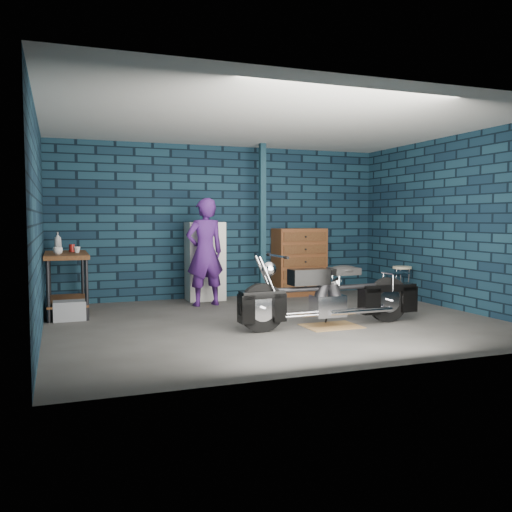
{
  "coord_description": "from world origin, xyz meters",
  "views": [
    {
      "loc": [
        -2.79,
        -6.83,
        1.42
      ],
      "look_at": [
        -0.17,
        0.3,
        0.89
      ],
      "focal_mm": 38.0,
      "sensor_mm": 36.0,
      "label": 1
    }
  ],
  "objects": [
    {
      "name": "ground",
      "position": [
        0.0,
        0.0,
        0.0
      ],
      "size": [
        6.0,
        6.0,
        0.0
      ],
      "primitive_type": "plane",
      "color": "#4A4845",
      "rests_on": "ground"
    },
    {
      "name": "room_walls",
      "position": [
        0.0,
        0.55,
        1.9
      ],
      "size": [
        6.02,
        5.01,
        2.71
      ],
      "color": "#0E202F",
      "rests_on": "ground"
    },
    {
      "name": "support_post",
      "position": [
        0.55,
        1.95,
        1.35
      ],
      "size": [
        0.1,
        0.1,
        2.7
      ],
      "primitive_type": "cube",
      "color": "#122E3A",
      "rests_on": "ground"
    },
    {
      "name": "workbench",
      "position": [
        -2.68,
        1.58,
        0.46
      ],
      "size": [
        0.6,
        1.4,
        0.91
      ],
      "primitive_type": "cube",
      "color": "brown",
      "rests_on": "ground"
    },
    {
      "name": "drip_mat",
      "position": [
        0.56,
        -0.57,
        0.0
      ],
      "size": [
        0.74,
        0.56,
        0.01
      ],
      "primitive_type": "cube",
      "rotation": [
        0.0,
        0.0,
        0.02
      ],
      "color": "olive",
      "rests_on": "ground"
    },
    {
      "name": "motorcycle",
      "position": [
        0.56,
        -0.57,
        0.48
      ],
      "size": [
        2.2,
        0.63,
        0.96
      ],
      "primitive_type": null,
      "rotation": [
        0.0,
        0.0,
        0.02
      ],
      "color": "black",
      "rests_on": "ground"
    },
    {
      "name": "person",
      "position": [
        -0.55,
        1.66,
        0.87
      ],
      "size": [
        0.68,
        0.5,
        1.74
      ],
      "primitive_type": "imported",
      "rotation": [
        0.0,
        0.0,
        3.27
      ],
      "color": "#481D6E",
      "rests_on": "ground"
    },
    {
      "name": "storage_bin",
      "position": [
        -2.66,
        1.08,
        0.13
      ],
      "size": [
        0.43,
        0.31,
        0.27
      ],
      "primitive_type": "cube",
      "color": "gray",
      "rests_on": "ground"
    },
    {
      "name": "locker",
      "position": [
        -0.4,
        2.23,
        0.68
      ],
      "size": [
        0.63,
        0.45,
        1.35
      ],
      "primitive_type": "cube",
      "color": "silver",
      "rests_on": "ground"
    },
    {
      "name": "tool_chest",
      "position": [
        1.39,
        2.23,
        0.62
      ],
      "size": [
        0.92,
        0.51,
        1.23
      ],
      "primitive_type": "cube",
      "color": "brown",
      "rests_on": "ground"
    },
    {
      "name": "shop_stool",
      "position": [
        2.78,
        1.03,
        0.29
      ],
      "size": [
        0.37,
        0.37,
        0.59
      ],
      "primitive_type": null,
      "rotation": [
        0.0,
        0.0,
        -0.14
      ],
      "color": "beige",
      "rests_on": "ground"
    },
    {
      "name": "cup_a",
      "position": [
        -2.79,
        1.27,
        0.96
      ],
      "size": [
        0.16,
        0.16,
        0.1
      ],
      "primitive_type": "imported",
      "rotation": [
        0.0,
        0.0,
        0.27
      ],
      "color": "beige",
      "rests_on": "workbench"
    },
    {
      "name": "cup_b",
      "position": [
        -2.53,
        1.52,
        0.96
      ],
      "size": [
        0.11,
        0.11,
        0.09
      ],
      "primitive_type": "imported",
      "rotation": [
        0.0,
        0.0,
        0.13
      ],
      "color": "beige",
      "rests_on": "workbench"
    },
    {
      "name": "mug_red",
      "position": [
        -2.59,
        1.81,
        0.97
      ],
      "size": [
        0.11,
        0.11,
        0.11
      ],
      "primitive_type": "cylinder",
      "rotation": [
        0.0,
        0.0,
        0.4
      ],
      "color": "maroon",
      "rests_on": "workbench"
    },
    {
      "name": "bottle",
      "position": [
        -2.79,
        2.12,
        1.06
      ],
      "size": [
        0.13,
        0.13,
        0.3
      ],
      "primitive_type": "imported",
      "rotation": [
        0.0,
        0.0,
        -0.11
      ],
      "color": "gray",
      "rests_on": "workbench"
    }
  ]
}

